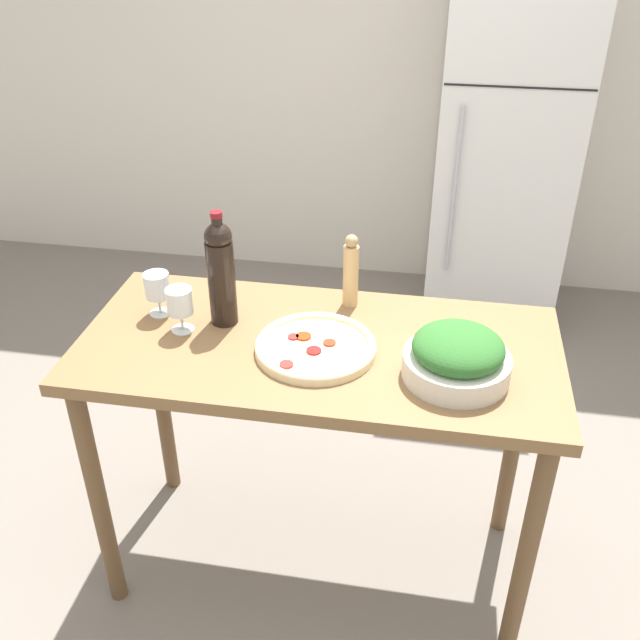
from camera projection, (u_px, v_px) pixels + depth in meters
The scene contains 10 objects.
ground_plane at pixel (318, 558), 2.59m from camera, with size 14.00×14.00×0.00m, color slate.
wall_back at pixel (393, 54), 3.83m from camera, with size 6.40×0.06×2.60m.
refrigerator at pixel (504, 153), 3.61m from camera, with size 0.67×0.71×1.84m.
prep_counter at pixel (318, 378), 2.16m from camera, with size 1.42×0.66×0.94m.
wine_bottle at pixel (221, 271), 2.11m from camera, with size 0.08×0.08×0.36m.
wine_glass_near at pixel (180, 303), 2.11m from camera, with size 0.08×0.08×0.14m.
wine_glass_far at pixel (157, 288), 2.19m from camera, with size 0.08×0.08×0.14m.
pepper_mill at pixel (351, 272), 2.23m from camera, with size 0.05×0.05×0.24m.
salad_bowl at pixel (457, 357), 1.92m from camera, with size 0.29×0.29×0.15m.
homemade_pizza at pixel (317, 347), 2.05m from camera, with size 0.35×0.35×0.03m.
Camera 1 is at (0.31, -1.72, 2.10)m, focal length 40.00 mm.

